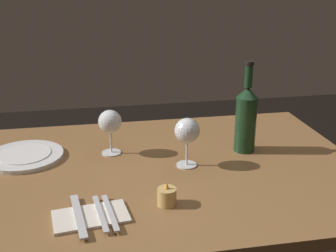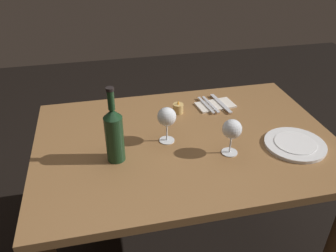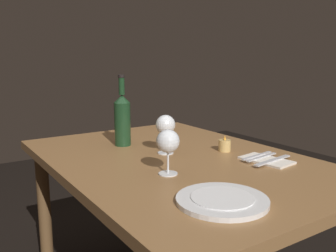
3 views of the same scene
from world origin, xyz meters
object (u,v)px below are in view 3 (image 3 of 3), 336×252
(dinner_plate, at_px, (222,200))
(fork_outer, at_px, (257,156))
(table_knife, at_px, (273,160))
(votive_candle, at_px, (225,146))
(wine_glass_left, at_px, (168,142))
(folded_napkin, at_px, (266,160))
(fork_inner, at_px, (261,157))
(wine_glass_right, at_px, (165,126))
(wine_bottle, at_px, (122,119))

(dinner_plate, height_order, fork_outer, dinner_plate)
(table_knife, bearing_deg, votive_candle, -172.72)
(wine_glass_left, bearing_deg, folded_napkin, 79.08)
(fork_inner, bearing_deg, wine_glass_right, -137.81)
(wine_glass_right, height_order, folded_napkin, wine_glass_right)
(wine_bottle, distance_m, votive_candle, 0.47)
(wine_glass_left, xyz_separation_m, fork_outer, (0.03, 0.40, -0.10))
(wine_glass_right, relative_size, fork_outer, 0.89)
(wine_glass_right, height_order, fork_inner, wine_glass_right)
(folded_napkin, bearing_deg, fork_inner, 180.00)
(wine_bottle, distance_m, fork_outer, 0.60)
(folded_napkin, bearing_deg, wine_glass_right, -140.19)
(wine_glass_left, bearing_deg, wine_bottle, 172.71)
(folded_napkin, bearing_deg, dinner_plate, -62.82)
(table_knife, bearing_deg, fork_outer, 180.00)
(wine_glass_right, xyz_separation_m, votive_candle, (0.11, 0.23, -0.09))
(fork_outer, height_order, table_knife, same)
(wine_bottle, bearing_deg, fork_outer, 35.17)
(wine_glass_left, xyz_separation_m, votive_candle, (-0.13, 0.37, -0.09))
(dinner_plate, relative_size, table_knife, 1.21)
(fork_outer, bearing_deg, wine_bottle, -144.83)
(wine_bottle, bearing_deg, table_knife, 31.16)
(wine_glass_left, distance_m, wine_bottle, 0.46)
(votive_candle, xyz_separation_m, fork_inner, (0.18, 0.03, -0.01))
(dinner_plate, bearing_deg, votive_candle, 137.35)
(dinner_plate, relative_size, fork_inner, 1.42)
(wine_glass_right, relative_size, folded_napkin, 0.79)
(wine_bottle, relative_size, fork_inner, 1.75)
(wine_glass_left, distance_m, wine_glass_right, 0.27)
(wine_glass_left, xyz_separation_m, wine_bottle, (-0.46, 0.06, 0.01))
(wine_glass_left, xyz_separation_m, table_knife, (0.11, 0.40, -0.10))
(dinner_plate, height_order, table_knife, dinner_plate)
(dinner_plate, bearing_deg, wine_glass_left, 177.47)
(fork_inner, relative_size, table_knife, 0.86)
(votive_candle, relative_size, fork_outer, 0.37)
(folded_napkin, bearing_deg, wine_glass_left, -100.92)
(wine_glass_left, height_order, wine_bottle, wine_bottle)
(wine_glass_left, xyz_separation_m, fork_inner, (0.05, 0.40, -0.10))
(wine_glass_right, height_order, dinner_plate, wine_glass_right)
(fork_outer, relative_size, table_knife, 0.86)
(fork_inner, xyz_separation_m, table_knife, (0.05, 0.00, 0.00))
(votive_candle, xyz_separation_m, fork_outer, (0.15, 0.03, -0.01))
(fork_outer, bearing_deg, dinner_plate, -57.60)
(wine_glass_right, xyz_separation_m, dinner_plate, (0.52, -0.15, -0.11))
(fork_inner, height_order, fork_outer, same)
(wine_glass_right, distance_m, wine_bottle, 0.24)
(wine_glass_right, bearing_deg, dinner_plate, -16.44)
(wine_bottle, relative_size, fork_outer, 1.75)
(wine_bottle, distance_m, table_knife, 0.67)
(votive_candle, xyz_separation_m, dinner_plate, (0.42, -0.38, -0.02))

